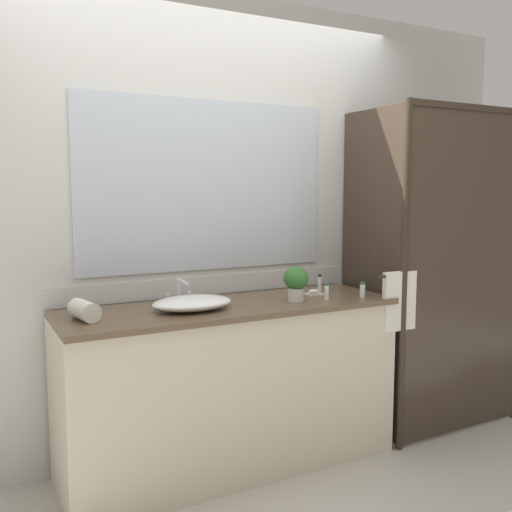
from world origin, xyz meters
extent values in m
plane|color=#B7B2A8|center=(0.00, 0.00, 0.00)|extent=(8.00, 8.00, 0.00)
cube|color=silver|center=(0.00, 0.34, 1.30)|extent=(4.40, 0.05, 2.60)
cube|color=silver|center=(0.00, 0.32, 0.96)|extent=(1.80, 0.01, 0.11)
cube|color=silver|center=(0.00, 0.31, 1.53)|extent=(1.48, 0.01, 0.95)
cube|color=beige|center=(0.00, 0.01, 0.43)|extent=(1.80, 0.56, 0.87)
cube|color=brown|center=(0.00, 0.00, 0.89)|extent=(1.80, 0.58, 0.03)
cylinder|color=#2D2319|center=(0.95, -0.27, 1.00)|extent=(0.04, 0.04, 2.00)
cube|color=#2D2319|center=(1.45, -0.27, 1.98)|extent=(1.00, 0.04, 0.04)
cube|color=#382B21|center=(1.45, -0.27, 1.00)|extent=(0.96, 0.01, 1.96)
cube|color=#382B21|center=(0.95, 0.02, 1.00)|extent=(0.01, 0.57, 1.96)
cylinder|color=#2D2319|center=(0.93, -0.26, 1.03)|extent=(0.32, 0.02, 0.02)
cube|color=silver|center=(0.93, -0.26, 0.88)|extent=(0.22, 0.04, 0.34)
ellipsoid|color=white|center=(-0.23, -0.03, 0.94)|extent=(0.41, 0.28, 0.07)
cube|color=silver|center=(-0.23, 0.16, 0.91)|extent=(0.17, 0.04, 0.02)
cylinder|color=silver|center=(-0.23, 0.16, 0.97)|extent=(0.02, 0.02, 0.11)
cylinder|color=silver|center=(-0.23, 0.10, 1.02)|extent=(0.02, 0.13, 0.02)
cylinder|color=silver|center=(-0.29, 0.16, 0.94)|extent=(0.02, 0.02, 0.04)
cylinder|color=silver|center=(-0.17, 0.16, 0.94)|extent=(0.02, 0.02, 0.04)
cylinder|color=beige|center=(0.35, -0.08, 0.94)|extent=(0.09, 0.09, 0.07)
ellipsoid|color=#32682C|center=(0.35, -0.08, 1.03)|extent=(0.14, 0.14, 0.13)
cube|color=silver|center=(0.53, 0.01, 0.91)|extent=(0.10, 0.07, 0.01)
ellipsoid|color=beige|center=(0.53, 0.01, 0.92)|extent=(0.07, 0.04, 0.02)
cylinder|color=silver|center=(0.75, -0.16, 0.94)|extent=(0.03, 0.03, 0.07)
cylinder|color=#2D6638|center=(0.75, -0.16, 0.98)|extent=(0.02, 0.02, 0.02)
cylinder|color=silver|center=(0.64, 0.12, 0.94)|extent=(0.03, 0.03, 0.09)
cylinder|color=black|center=(0.64, 0.12, 0.99)|extent=(0.02, 0.02, 0.01)
cylinder|color=white|center=(0.52, -0.13, 0.94)|extent=(0.03, 0.03, 0.08)
cylinder|color=#2D6638|center=(0.52, -0.13, 0.99)|extent=(0.02, 0.02, 0.01)
cylinder|color=silver|center=(-0.76, -0.01, 0.95)|extent=(0.13, 0.20, 0.09)
camera|label=1|loc=(-1.27, -2.68, 1.50)|focal=39.99mm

